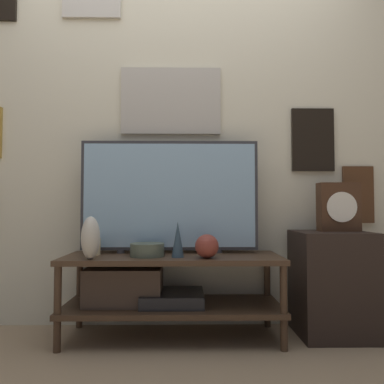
% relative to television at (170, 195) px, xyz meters
% --- Properties ---
extents(ground_plane, '(12.00, 12.00, 0.00)m').
position_rel_television_xyz_m(ground_plane, '(0.02, -0.38, -0.84)').
color(ground_plane, '#997F60').
extents(wall_back, '(6.40, 0.08, 2.70)m').
position_rel_television_xyz_m(wall_back, '(0.01, 0.18, 0.52)').
color(wall_back, beige).
rests_on(wall_back, ground_plane).
extents(media_console, '(1.26, 0.47, 0.48)m').
position_rel_television_xyz_m(media_console, '(-0.07, -0.10, -0.53)').
color(media_console, '#422D1E').
rests_on(media_console, ground_plane).
extents(television, '(1.09, 0.05, 0.69)m').
position_rel_television_xyz_m(television, '(0.00, 0.00, 0.00)').
color(television, '#333338').
rests_on(television, media_console).
extents(vase_wide_bowl, '(0.20, 0.20, 0.08)m').
position_rel_television_xyz_m(vase_wide_bowl, '(-0.12, -0.16, -0.32)').
color(vase_wide_bowl, '#4C5647').
rests_on(vase_wide_bowl, media_console).
extents(vase_round_glass, '(0.13, 0.13, 0.13)m').
position_rel_television_xyz_m(vase_round_glass, '(0.22, -0.23, -0.29)').
color(vase_round_glass, brown).
rests_on(vase_round_glass, media_console).
extents(vase_slim_bronze, '(0.07, 0.07, 0.20)m').
position_rel_television_xyz_m(vase_slim_bronze, '(0.06, -0.20, -0.25)').
color(vase_slim_bronze, '#2D4251').
rests_on(vase_slim_bronze, media_console).
extents(vase_urn_stoneware, '(0.10, 0.13, 0.23)m').
position_rel_television_xyz_m(vase_urn_stoneware, '(-0.42, -0.27, -0.24)').
color(vase_urn_stoneware, beige).
rests_on(vase_urn_stoneware, media_console).
extents(candle_jar, '(0.08, 0.08, 0.10)m').
position_rel_television_xyz_m(candle_jar, '(-0.45, -0.08, -0.31)').
color(candle_jar, beige).
rests_on(candle_jar, media_console).
extents(side_table, '(0.43, 0.40, 0.62)m').
position_rel_television_xyz_m(side_table, '(0.98, -0.07, -0.53)').
color(side_table, black).
rests_on(side_table, ground_plane).
extents(mantel_clock, '(0.24, 0.11, 0.30)m').
position_rel_television_xyz_m(mantel_clock, '(1.03, -0.04, -0.07)').
color(mantel_clock, '#422819').
rests_on(mantel_clock, side_table).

